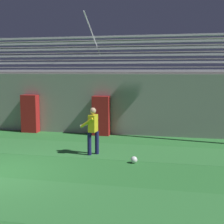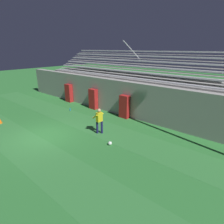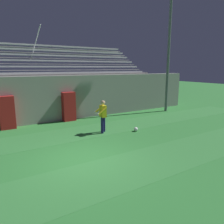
{
  "view_description": "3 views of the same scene",
  "coord_description": "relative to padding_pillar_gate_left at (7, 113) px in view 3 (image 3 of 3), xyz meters",
  "views": [
    {
      "loc": [
        5.16,
        -7.75,
        2.93
      ],
      "look_at": [
        3.03,
        2.34,
        1.57
      ],
      "focal_mm": 50.0,
      "sensor_mm": 36.0,
      "label": 1
    },
    {
      "loc": [
        10.14,
        -5.23,
        5.27
      ],
      "look_at": [
        2.91,
        3.13,
        1.46
      ],
      "focal_mm": 30.0,
      "sensor_mm": 36.0,
      "label": 2
    },
    {
      "loc": [
        -3.1,
        -6.81,
        3.29
      ],
      "look_at": [
        2.85,
        2.63,
        1.01
      ],
      "focal_mm": 35.0,
      "sensor_mm": 36.0,
      "label": 3
    }
  ],
  "objects": [
    {
      "name": "back_wall",
      "position": [
        1.76,
        0.55,
        0.5
      ],
      "size": [
        24.0,
        0.6,
        2.8
      ],
      "primitive_type": "cube",
      "color": "#999691",
      "rests_on": "ground"
    },
    {
      "name": "ground_plane",
      "position": [
        1.76,
        -5.95,
        -0.9
      ],
      "size": [
        80.0,
        80.0,
        0.0
      ],
      "primitive_type": "plane",
      "color": "#2D7533"
    },
    {
      "name": "padding_pillar_gate_right",
      "position": [
        3.51,
        0.0,
        0.0
      ],
      "size": [
        0.78,
        0.44,
        1.8
      ],
      "primitive_type": "cube",
      "color": "#B21E1E",
      "rests_on": "ground"
    },
    {
      "name": "padding_pillar_gate_left",
      "position": [
        0.0,
        0.0,
        0.0
      ],
      "size": [
        0.78,
        0.44,
        1.8
      ],
      "primitive_type": "cube",
      "color": "#B21E1E",
      "rests_on": "ground"
    },
    {
      "name": "floodlight_pole",
      "position": [
        11.01,
        -0.97,
        4.98
      ],
      "size": [
        0.9,
        0.36,
        9.51
      ],
      "color": "slate",
      "rests_on": "ground"
    },
    {
      "name": "soccer_ball",
      "position": [
        5.61,
        -4.08,
        -0.79
      ],
      "size": [
        0.22,
        0.22,
        0.22
      ],
      "primitive_type": "sphere",
      "color": "white",
      "rests_on": "ground"
    },
    {
      "name": "turf_stripe_mid",
      "position": [
        1.76,
        -7.34,
        -0.9
      ],
      "size": [
        28.0,
        2.31,
        0.01
      ],
      "primitive_type": "cube",
      "color": "#337A38",
      "rests_on": "ground"
    },
    {
      "name": "bleacher_stand",
      "position": [
        1.76,
        3.24,
        0.61
      ],
      "size": [
        18.0,
        4.75,
        5.83
      ],
      "color": "#999691",
      "rests_on": "ground"
    },
    {
      "name": "goalkeeper",
      "position": [
        4.03,
        -3.34,
        0.05
      ],
      "size": [
        0.6,
        0.61,
        1.67
      ],
      "color": "#19194C",
      "rests_on": "ground"
    },
    {
      "name": "turf_stripe_far",
      "position": [
        1.76,
        -2.73,
        -0.9
      ],
      "size": [
        28.0,
        2.31,
        0.01
      ],
      "primitive_type": "cube",
      "color": "#337A38",
      "rests_on": "ground"
    }
  ]
}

